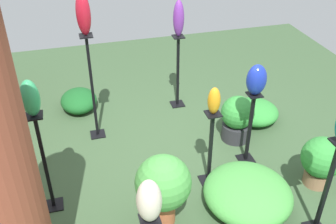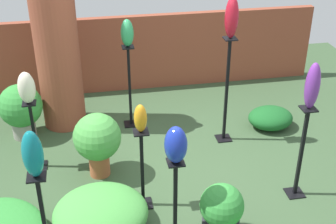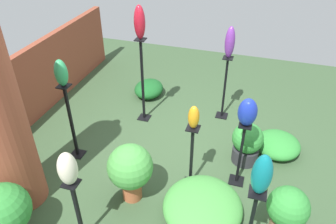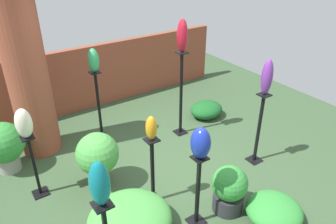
{
  "view_description": "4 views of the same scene",
  "coord_description": "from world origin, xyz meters",
  "views": [
    {
      "loc": [
        -3.71,
        1.03,
        3.24
      ],
      "look_at": [
        -0.05,
        0.03,
        0.77
      ],
      "focal_mm": 42.0,
      "sensor_mm": 36.0,
      "label": 1
    },
    {
      "loc": [
        -0.96,
        -4.42,
        3.47
      ],
      "look_at": [
        -0.07,
        0.34,
        0.77
      ],
      "focal_mm": 50.0,
      "sensor_mm": 36.0,
      "label": 2
    },
    {
      "loc": [
        -3.58,
        -1.01,
        3.35
      ],
      "look_at": [
        -0.24,
        0.04,
        0.96
      ],
      "focal_mm": 35.0,
      "sensor_mm": 36.0,
      "label": 3
    },
    {
      "loc": [
        -2.12,
        -3.12,
        3.09
      ],
      "look_at": [
        0.07,
        0.12,
        0.94
      ],
      "focal_mm": 35.0,
      "sensor_mm": 36.0,
      "label": 4
    }
  ],
  "objects": [
    {
      "name": "pedestal_amber",
      "position": [
        -0.48,
        -0.35,
        0.44
      ],
      "size": [
        0.2,
        0.2,
        0.96
      ],
      "color": "black",
      "rests_on": "ground"
    },
    {
      "name": "ground_plane",
      "position": [
        0.0,
        0.0,
        0.0
      ],
      "size": [
        8.0,
        8.0,
        0.0
      ],
      "primitive_type": "plane",
      "color": "#385133"
    },
    {
      "name": "potted_plant_front_right",
      "position": [
        -0.92,
        0.31,
        0.5
      ],
      "size": [
        0.57,
        0.57,
        0.82
      ],
      "color": "#B25B38",
      "rests_on": "ground"
    },
    {
      "name": "brick_wall_back",
      "position": [
        0.0,
        2.63,
        0.62
      ],
      "size": [
        5.6,
        0.12,
        1.24
      ],
      "primitive_type": "cube",
      "color": "brown",
      "rests_on": "ground"
    },
    {
      "name": "art_vase_cobalt",
      "position": [
        -0.24,
        -0.95,
        1.15
      ],
      "size": [
        0.21,
        0.23,
        0.37
      ],
      "primitive_type": "ellipsoid",
      "color": "#192D9E",
      "rests_on": "pedestal_cobalt"
    },
    {
      "name": "art_vase_ivory",
      "position": [
        -1.67,
        0.61,
        1.1
      ],
      "size": [
        0.2,
        0.19,
        0.39
      ],
      "primitive_type": "ellipsoid",
      "color": "beige",
      "rests_on": "pedestal_ivory"
    },
    {
      "name": "potted_plant_back_center",
      "position": [
        0.22,
        -1.0,
        0.34
      ],
      "size": [
        0.44,
        0.44,
        0.64
      ],
      "color": "#2D2D33",
      "rests_on": "ground"
    },
    {
      "name": "foliage_bed_west",
      "position": [
        -0.96,
        -0.62,
        0.18
      ],
      "size": [
        1.0,
        0.96,
        0.36
      ],
      "primitive_type": "ellipsoid",
      "color": "#479942",
      "rests_on": "ground"
    },
    {
      "name": "art_vase_jade",
      "position": [
        -0.41,
        1.43,
        1.39
      ],
      "size": [
        0.17,
        0.17,
        0.37
      ],
      "primitive_type": "ellipsoid",
      "color": "#2D9356",
      "rests_on": "pedestal_jade"
    },
    {
      "name": "art_vase_violet",
      "position": [
        1.27,
        -0.49,
        1.39
      ],
      "size": [
        0.15,
        0.16,
        0.51
      ],
      "primitive_type": "ellipsoid",
      "color": "#6B2D8C",
      "rests_on": "pedestal_violet"
    },
    {
      "name": "pedestal_jade",
      "position": [
        -0.41,
        1.43,
        0.55
      ],
      "size": [
        0.2,
        0.2,
        1.2
      ],
      "color": "black",
      "rests_on": "ground"
    },
    {
      "name": "pedestal_ivory",
      "position": [
        -1.67,
        0.61,
        0.41
      ],
      "size": [
        0.2,
        0.2,
        0.91
      ],
      "color": "black",
      "rests_on": "ground"
    },
    {
      "name": "art_vase_ruby",
      "position": [
        0.8,
        0.81,
        1.73
      ],
      "size": [
        0.17,
        0.17,
        0.52
      ],
      "primitive_type": "ellipsoid",
      "color": "maroon",
      "rests_on": "pedestal_ruby"
    },
    {
      "name": "brick_pillar",
      "position": [
        -1.34,
        1.67,
        1.27
      ],
      "size": [
        0.6,
        0.6,
        2.53
      ],
      "primitive_type": "cylinder",
      "color": "brown",
      "rests_on": "ground"
    },
    {
      "name": "art_vase_teal",
      "position": [
        -1.45,
        -1.17,
        1.35
      ],
      "size": [
        0.17,
        0.18,
        0.43
      ],
      "primitive_type": "ellipsoid",
      "color": "#0F727A",
      "rests_on": "pedestal_teal"
    },
    {
      "name": "pedestal_violet",
      "position": [
        1.27,
        -0.49,
        0.52
      ],
      "size": [
        0.2,
        0.2,
        1.13
      ],
      "color": "black",
      "rests_on": "ground"
    },
    {
      "name": "foliage_bed_rear",
      "position": [
        0.56,
        -1.45,
        0.14
      ],
      "size": [
        0.68,
        0.68,
        0.28
      ],
      "primitive_type": "ellipsoid",
      "color": "#338C38",
      "rests_on": "ground"
    },
    {
      "name": "art_vase_amber",
      "position": [
        -0.48,
        -0.35,
        1.12
      ],
      "size": [
        0.14,
        0.14,
        0.31
      ],
      "primitive_type": "ellipsoid",
      "color": "orange",
      "rests_on": "pedestal_amber"
    },
    {
      "name": "pedestal_ruby",
      "position": [
        0.8,
        0.81,
        0.68
      ],
      "size": [
        0.2,
        0.2,
        1.47
      ],
      "color": "black",
      "rests_on": "ground"
    },
    {
      "name": "potted_plant_walkway_edge",
      "position": [
        -1.9,
        1.39,
        0.44
      ],
      "size": [
        0.59,
        0.59,
        0.77
      ],
      "color": "gray",
      "rests_on": "ground"
    },
    {
      "name": "foliage_bed_east",
      "position": [
        1.54,
        0.99,
        0.15
      ],
      "size": [
        0.64,
        0.54,
        0.3
      ],
      "primitive_type": "ellipsoid",
      "color": "#195923",
      "rests_on": "ground"
    },
    {
      "name": "pedestal_cobalt",
      "position": [
        -0.24,
        -0.95,
        0.44
      ],
      "size": [
        0.2,
        0.2,
        0.97
      ],
      "color": "black",
      "rests_on": "ground"
    }
  ]
}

